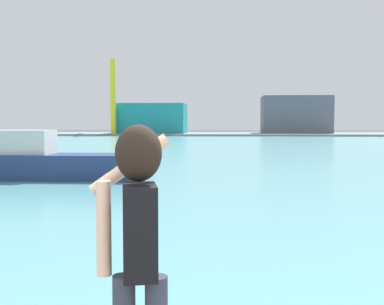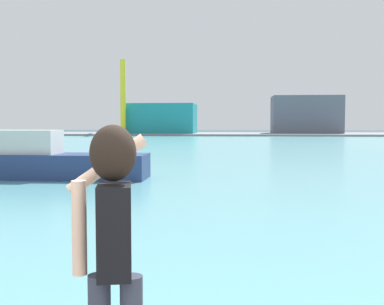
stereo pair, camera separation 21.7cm
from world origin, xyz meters
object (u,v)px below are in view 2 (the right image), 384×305
Objects in this scene: port_crane at (123,87)px; warehouse_right at (306,115)px; boat_moored at (43,161)px; warehouse_left at (162,119)px; person_photographer at (113,236)px.

warehouse_right is at bearing 11.94° from port_crane.
boat_moored is 72.87m from warehouse_left.
person_photographer is at bearing -66.96° from boat_moored.
warehouse_right is 35.63m from port_crane.
person_photographer is 0.13× the size of warehouse_left.
port_crane is (-13.18, 68.66, 8.21)m from boat_moored.
warehouse_right is (27.85, 3.42, 0.77)m from warehouse_left.
warehouse_right is at bearing -21.20° from person_photographer.
boat_moored is at bearing -84.88° from warehouse_left.
port_crane reaches higher than warehouse_left.
warehouse_right is (21.34, 75.96, 3.23)m from boat_moored.
boat_moored is 0.64× the size of warehouse_left.
person_photographer is at bearing -76.45° from port_crane.
port_crane is at bearing 0.98° from person_photographer.
warehouse_right reaches higher than person_photographer.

